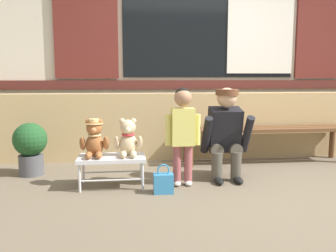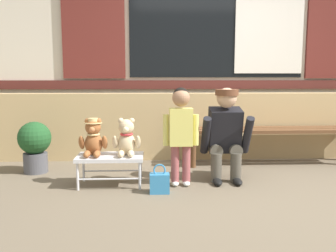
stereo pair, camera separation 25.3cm
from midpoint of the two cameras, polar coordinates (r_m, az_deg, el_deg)
ground_plane at (r=3.49m, az=14.86°, el=-10.06°), size 60.00×60.00×0.00m
brick_low_wall at (r=4.75m, az=9.90°, el=0.06°), size 7.85×0.25×0.85m
shop_facade at (r=5.27m, az=9.05°, el=16.26°), size 8.02×0.26×3.68m
wooden_bench_long at (r=4.56m, az=17.63°, el=-1.17°), size 2.10×0.40×0.44m
small_display_bench at (r=3.53m, az=-7.14°, el=-5.19°), size 0.64×0.36×0.30m
teddy_bear_with_hat at (r=3.51m, az=-9.80°, el=-1.89°), size 0.28×0.27×0.36m
teddy_bear_plain at (r=3.48m, az=-4.57°, el=-2.01°), size 0.28×0.26×0.36m
child_standing at (r=3.45m, az=4.17°, el=0.05°), size 0.35×0.18×0.96m
adult_crouching at (r=3.71m, az=11.15°, el=-1.27°), size 0.50×0.49×0.95m
handbag_on_ground at (r=3.31m, az=0.86°, el=-9.03°), size 0.18×0.11×0.27m
potted_plant at (r=4.18m, az=-18.82°, el=-2.72°), size 0.36×0.36×0.57m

